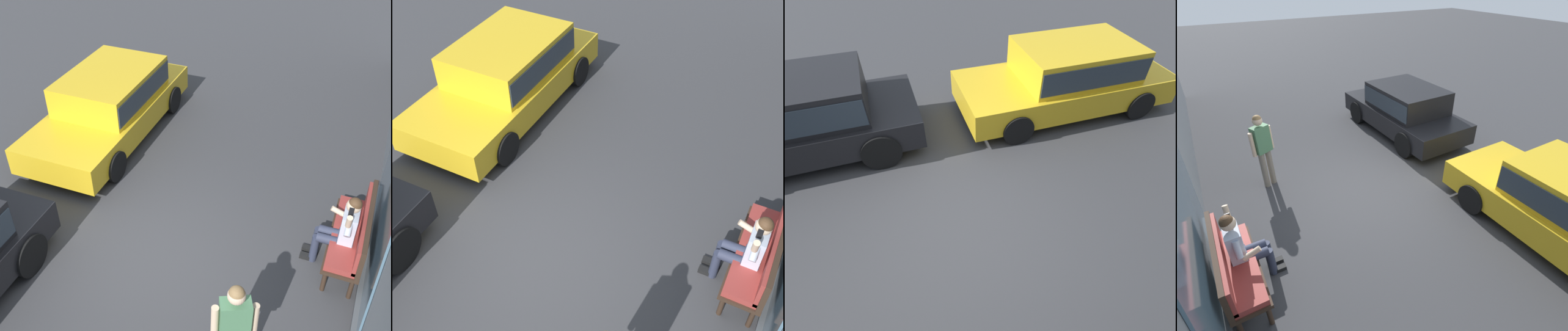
{
  "view_description": "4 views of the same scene",
  "coord_description": "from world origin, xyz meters",
  "views": [
    {
      "loc": [
        4.78,
        2.6,
        5.96
      ],
      "look_at": [
        -1.25,
        0.2,
        1.04
      ],
      "focal_mm": 45.0,
      "sensor_mm": 36.0,
      "label": 1
    },
    {
      "loc": [
        3.47,
        2.6,
        5.92
      ],
      "look_at": [
        -0.97,
        0.33,
        1.21
      ],
      "focal_mm": 45.0,
      "sensor_mm": 36.0,
      "label": 2
    },
    {
      "loc": [
        0.5,
        2.6,
        3.84
      ],
      "look_at": [
        -0.34,
        -0.09,
        1.09
      ],
      "focal_mm": 28.0,
      "sensor_mm": 36.0,
      "label": 3
    },
    {
      "loc": [
        -4.73,
        2.6,
        4.21
      ],
      "look_at": [
        -0.73,
        0.28,
        1.25
      ],
      "focal_mm": 28.0,
      "sensor_mm": 36.0,
      "label": 4
    }
  ],
  "objects": [
    {
      "name": "ground_plane",
      "position": [
        0.0,
        0.0,
        0.0
      ],
      "size": [
        60.0,
        60.0,
        0.0
      ],
      "primitive_type": "plane",
      "color": "#38383A"
    },
    {
      "name": "bench",
      "position": [
        -1.13,
        2.9,
        0.59
      ],
      "size": [
        1.73,
        0.55,
        1.02
      ],
      "color": "#332319",
      "rests_on": "ground_plane"
    },
    {
      "name": "person_on_phone",
      "position": [
        -0.98,
        2.67,
        0.72
      ],
      "size": [
        0.73,
        0.74,
        1.35
      ],
      "color": "#2D3347",
      "rests_on": "ground_plane"
    },
    {
      "name": "parked_car_near",
      "position": [
        -3.0,
        -2.45,
        0.77
      ],
      "size": [
        4.44,
        1.93,
        1.41
      ],
      "color": "gold",
      "rests_on": "ground_plane"
    }
  ]
}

